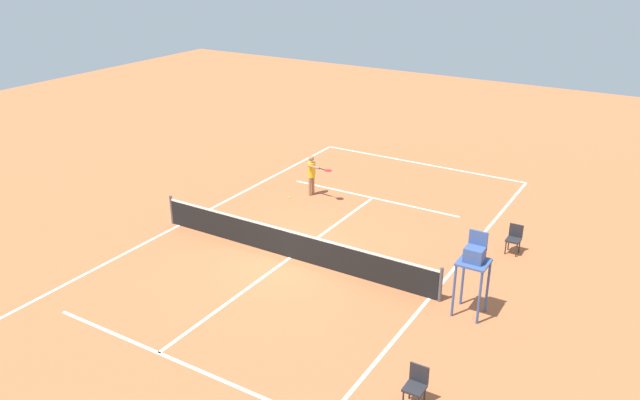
% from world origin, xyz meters
% --- Properties ---
extents(ground_plane, '(60.00, 60.00, 0.00)m').
position_xyz_m(ground_plane, '(0.00, 0.00, 0.00)').
color(ground_plane, '#B76038').
extents(court_lines, '(9.62, 21.43, 0.01)m').
position_xyz_m(court_lines, '(0.00, 0.00, 0.00)').
color(court_lines, white).
rests_on(court_lines, ground).
extents(tennis_net, '(10.22, 0.10, 1.07)m').
position_xyz_m(tennis_net, '(0.00, 0.00, 0.50)').
color(tennis_net, '#4C4C51').
rests_on(tennis_net, ground).
extents(player_serving, '(1.24, 0.67, 1.63)m').
position_xyz_m(player_serving, '(2.19, -4.89, 0.97)').
color(player_serving, '#9E704C').
rests_on(player_serving, ground).
extents(tennis_ball, '(0.07, 0.07, 0.07)m').
position_xyz_m(tennis_ball, '(2.79, -4.15, 0.03)').
color(tennis_ball, '#CCE033').
rests_on(tennis_ball, ground).
extents(umpire_chair, '(0.80, 0.80, 2.41)m').
position_xyz_m(umpire_chair, '(-5.96, 0.16, 1.61)').
color(umpire_chair, '#38518C').
rests_on(umpire_chair, ground).
extents(courtside_chair_near, '(0.44, 0.46, 0.95)m').
position_xyz_m(courtside_chair_near, '(-6.15, 4.29, 0.53)').
color(courtside_chair_near, '#262626').
rests_on(courtside_chair_near, ground).
extents(courtside_chair_mid, '(0.44, 0.46, 0.95)m').
position_xyz_m(courtside_chair_mid, '(-6.00, -4.06, 0.53)').
color(courtside_chair_mid, '#262626').
rests_on(courtside_chair_mid, ground).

